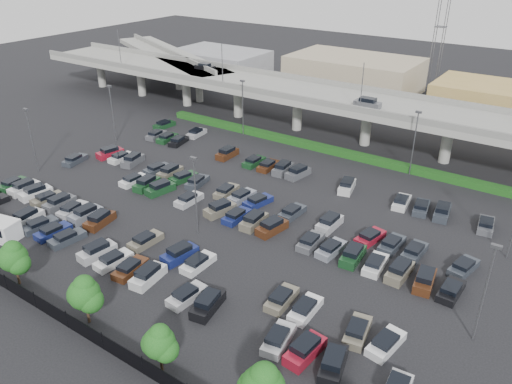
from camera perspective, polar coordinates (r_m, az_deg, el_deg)
ground at (r=68.45m, az=-2.33°, el=-1.79°), size 280.00×280.00×0.00m
overpass at (r=91.56m, az=9.66°, el=10.12°), size 150.00×13.00×15.80m
on_ramp at (r=129.40m, az=-9.89°, el=14.94°), size 50.93×30.13×8.80m
hedge at (r=87.59m, az=7.47°, el=5.04°), size 66.00×1.60×1.10m
fence at (r=52.25m, az=-21.47°, el=-13.03°), size 70.00×0.10×2.00m
tree_row at (r=50.76m, az=-20.12°, el=-10.32°), size 65.07×3.66×5.94m
parked_cars at (r=66.07m, az=-5.04°, el=-2.39°), size 63.17×41.63×1.67m
light_poles at (r=69.47m, az=-4.18°, el=4.31°), size 66.90×48.38×10.30m
distant_buildings at (r=116.01m, az=21.79°, el=10.49°), size 138.00×24.00×9.00m
comm_tower at (r=127.28m, az=20.41°, el=17.56°), size 2.40×2.40×30.00m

